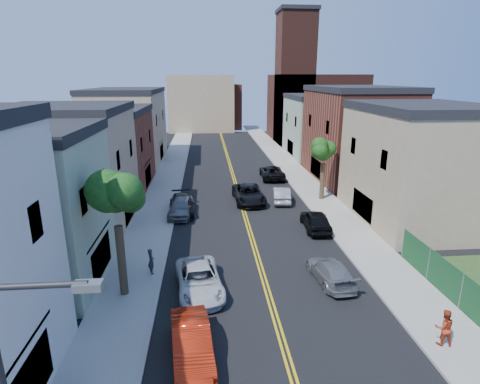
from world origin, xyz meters
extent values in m
cube|color=gray|center=(-7.90, 40.00, 0.07)|extent=(3.20, 100.00, 0.15)
cube|color=gray|center=(7.90, 40.00, 0.07)|extent=(3.20, 100.00, 0.15)
cube|color=gray|center=(-6.15, 40.00, 0.07)|extent=(0.30, 100.00, 0.15)
cube|color=gray|center=(6.15, 40.00, 0.07)|extent=(0.30, 100.00, 0.15)
cube|color=gray|center=(-14.00, 16.00, 4.25)|extent=(9.00, 8.00, 8.50)
cube|color=#998466|center=(-14.00, 25.00, 4.50)|extent=(9.00, 10.00, 9.00)
cube|color=brown|center=(-14.00, 36.00, 4.00)|extent=(9.00, 12.00, 8.00)
cube|color=#998466|center=(-14.00, 50.00, 4.75)|extent=(9.00, 16.00, 9.50)
cube|color=#998466|center=(14.00, 24.00, 4.50)|extent=(9.00, 12.00, 9.00)
cube|color=brown|center=(14.00, 38.00, 5.00)|extent=(9.00, 14.00, 10.00)
cube|color=gray|center=(14.00, 52.00, 4.25)|extent=(9.00, 12.00, 8.50)
cube|color=#4C2319|center=(17.50, 68.00, 6.00)|extent=(16.00, 14.00, 12.00)
cube|color=#4C2319|center=(12.50, 64.00, 11.00)|extent=(6.00, 6.00, 22.00)
cube|color=black|center=(12.50, 64.00, 22.30)|extent=(6.40, 6.40, 0.60)
cube|color=#998466|center=(-4.00, 82.00, 6.00)|extent=(14.00, 8.00, 12.00)
cube|color=brown|center=(0.00, 86.00, 5.00)|extent=(10.00, 8.00, 10.00)
cylinder|color=#3C2A1E|center=(-7.90, 14.00, 2.13)|extent=(0.44, 0.44, 3.96)
sphere|color=#12350E|center=(-7.90, 14.00, 6.45)|extent=(5.20, 5.20, 5.20)
sphere|color=#12350E|center=(-7.38, 13.61, 7.49)|extent=(3.90, 3.90, 3.90)
sphere|color=#12350E|center=(-8.42, 14.52, 5.93)|extent=(3.64, 3.64, 3.64)
cylinder|color=#3C2A1E|center=(7.90, 30.00, 1.91)|extent=(0.44, 0.44, 3.52)
sphere|color=#12350E|center=(7.90, 30.00, 5.65)|extent=(4.40, 4.40, 4.40)
sphere|color=#12350E|center=(8.34, 29.67, 6.53)|extent=(3.30, 3.30, 3.30)
sphere|color=#12350E|center=(7.46, 30.44, 5.21)|extent=(3.08, 3.08, 3.08)
cylinder|color=black|center=(-6.30, 1.00, 8.05)|extent=(1.80, 0.12, 0.12)
cube|color=slate|center=(-5.40, 1.00, 8.00)|extent=(0.50, 0.25, 0.15)
imported|color=#AD210B|center=(-4.06, 8.69, 0.76)|extent=(2.12, 4.78, 1.53)
imported|color=silver|center=(-3.80, 14.06, 0.72)|extent=(3.02, 5.46, 1.45)
imported|color=slate|center=(-5.50, 26.68, 0.81)|extent=(2.34, 4.90, 1.62)
imported|color=black|center=(-5.50, 27.38, 0.75)|extent=(2.39, 5.29, 1.50)
imported|color=slate|center=(3.86, 14.52, 0.64)|extent=(2.19, 4.58, 1.29)
imported|color=black|center=(5.21, 22.52, 0.78)|extent=(2.06, 4.65, 1.56)
imported|color=#979A9E|center=(3.89, 29.86, 0.73)|extent=(2.10, 4.59, 1.46)
imported|color=black|center=(4.48, 38.69, 0.77)|extent=(2.72, 5.62, 1.54)
imported|color=black|center=(0.73, 29.95, 0.81)|extent=(2.95, 5.95, 1.62)
imported|color=#292830|center=(-6.70, 16.20, 0.94)|extent=(0.56, 0.68, 1.59)
imported|color=#A33119|center=(6.99, 8.43, 1.00)|extent=(0.91, 0.75, 1.70)
camera|label=1|loc=(-3.26, -5.33, 11.56)|focal=29.02mm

